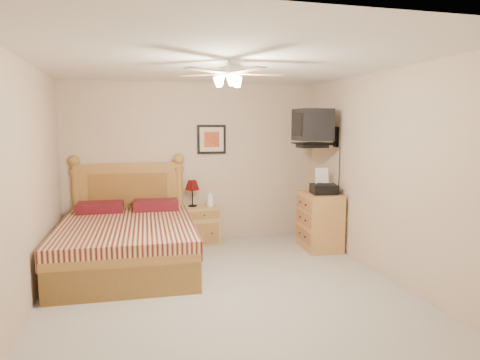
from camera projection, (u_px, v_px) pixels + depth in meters
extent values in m
plane|color=#A39D94|center=(226.00, 292.00, 4.77)|extent=(4.50, 4.50, 0.00)
cube|color=white|center=(225.00, 62.00, 4.45)|extent=(4.00, 4.50, 0.04)
cube|color=#C5AC91|center=(195.00, 163.00, 6.77)|extent=(4.00, 0.04, 2.50)
cube|color=#C5AC91|center=(310.00, 230.00, 2.45)|extent=(4.00, 0.04, 2.50)
cube|color=#C5AC91|center=(23.00, 188.00, 4.12)|extent=(0.04, 4.50, 2.50)
cube|color=#C5AC91|center=(389.00, 175.00, 5.11)|extent=(0.04, 4.50, 2.50)
cube|color=#A47D40|center=(201.00, 225.00, 6.67)|extent=(0.57, 0.45, 0.58)
imported|color=white|center=(210.00, 198.00, 6.64)|extent=(0.11, 0.11, 0.26)
cube|color=black|center=(212.00, 139.00, 6.77)|extent=(0.46, 0.04, 0.46)
cube|color=#A9663C|center=(320.00, 221.00, 6.39)|extent=(0.54, 0.75, 0.85)
imported|color=#BDAD96|center=(310.00, 190.00, 6.53)|extent=(0.28, 0.33, 0.03)
imported|color=gray|center=(309.00, 189.00, 6.52)|extent=(0.25, 0.31, 0.02)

